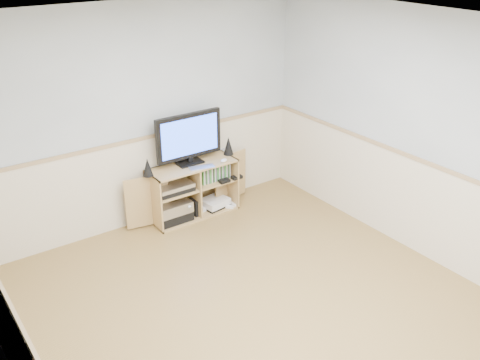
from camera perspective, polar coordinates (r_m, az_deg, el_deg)
name	(u,v)px	position (r m, az deg, el deg)	size (l,w,h in m)	color
room	(254,193)	(4.28, 1.50, -1.39)	(4.04, 4.54, 2.54)	#A9864B
media_cabinet	(191,188)	(6.39, -5.25, -0.85)	(1.66, 0.40, 0.65)	tan
monitor	(189,137)	(6.14, -5.47, 4.57)	(0.82, 0.18, 0.61)	black
speaker_left	(148,167)	(5.96, -9.83, 1.36)	(0.11, 0.11, 0.21)	black
speaker_right	(228,146)	(6.45, -1.24, 3.68)	(0.12, 0.12, 0.22)	black
keyboard	(202,167)	(6.13, -4.08, 1.35)	(0.29, 0.12, 0.01)	silver
mouse	(224,160)	(6.27, -1.73, 2.10)	(0.10, 0.06, 0.04)	white
av_components	(172,204)	(6.28, -7.23, -2.61)	(0.51, 0.32, 0.47)	black
game_consoles	(214,203)	(6.59, -2.83, -2.48)	(0.46, 0.31, 0.11)	white
game_cases	(214,172)	(6.41, -2.78, 0.81)	(0.39, 0.14, 0.19)	#3F8C3F
wall_outlet	(220,153)	(6.66, -2.10, 2.88)	(0.12, 0.03, 0.12)	white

